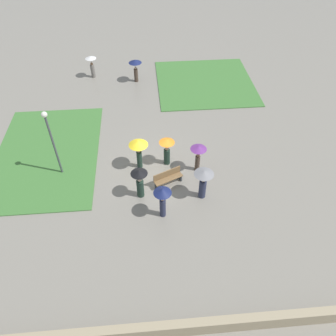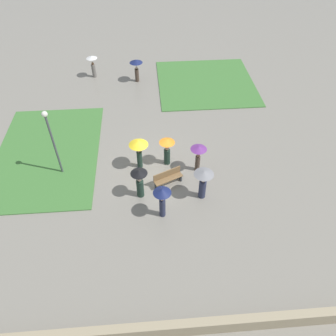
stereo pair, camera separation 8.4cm
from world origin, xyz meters
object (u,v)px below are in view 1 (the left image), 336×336
object	(u,v)px
crowd_person_black	(140,181)
crowd_person_grey	(203,180)
lamp_post	(51,136)
crowd_person_yellow	(139,148)
crowd_person_navy	(163,197)
crowd_person_orange	(167,149)
lone_walker_far_path	(135,65)
lone_walker_mid_plaza	(92,64)
park_bench	(168,177)
crowd_person_purple	(198,153)

from	to	relation	value
crowd_person_black	crowd_person_grey	xyz separation A→B (m)	(3.37, -0.35, 0.10)
lamp_post	crowd_person_yellow	xyz separation A→B (m)	(4.65, 0.13, -1.27)
crowd_person_grey	crowd_person_navy	distance (m)	2.53
crowd_person_grey	crowd_person_orange	bearing A→B (deg)	0.90
crowd_person_yellow	crowd_person_black	bearing A→B (deg)	127.75
crowd_person_grey	crowd_person_black	bearing A→B (deg)	54.18
lone_walker_far_path	crowd_person_black	bearing A→B (deg)	-41.06
crowd_person_navy	lone_walker_mid_plaza	distance (m)	16.00
park_bench	crowd_person_black	bearing A→B (deg)	-177.38
crowd_person_yellow	lone_walker_far_path	bearing A→B (deg)	-51.76
lone_walker_mid_plaza	lone_walker_far_path	bearing A→B (deg)	54.03
crowd_person_grey	crowd_person_navy	size ratio (longest dim) A/B	0.96
crowd_person_black	lone_walker_far_path	size ratio (longest dim) A/B	1.01
lone_walker_mid_plaza	park_bench	bearing A→B (deg)	1.89
crowd_person_navy	crowd_person_yellow	size ratio (longest dim) A/B	1.01
crowd_person_grey	crowd_person_yellow	bearing A→B (deg)	21.48
crowd_person_grey	crowd_person_orange	size ratio (longest dim) A/B	1.05
lone_walker_far_path	park_bench	bearing A→B (deg)	-33.51
lone_walker_mid_plaza	crowd_person_navy	bearing A→B (deg)	-2.71
park_bench	crowd_person_orange	distance (m)	1.85
lamp_post	crowd_person_grey	world-z (taller)	lamp_post
lamp_post	crowd_person_black	bearing A→B (deg)	-25.42
park_bench	crowd_person_navy	distance (m)	2.51
park_bench	crowd_person_yellow	world-z (taller)	crowd_person_yellow
crowd_person_black	crowd_person_yellow	world-z (taller)	crowd_person_yellow
lamp_post	lone_walker_far_path	xyz separation A→B (m)	(4.59, 10.55, -1.38)
crowd_person_orange	lone_walker_mid_plaza	bearing A→B (deg)	45.28
lone_walker_mid_plaza	crowd_person_yellow	bearing A→B (deg)	-2.32
crowd_person_orange	crowd_person_yellow	bearing A→B (deg)	116.02
crowd_person_grey	crowd_person_purple	xyz separation A→B (m)	(0.05, 2.13, 0.06)
crowd_person_grey	lone_walker_far_path	xyz separation A→B (m)	(-3.42, 13.10, 0.14)
crowd_person_black	crowd_person_grey	bearing A→B (deg)	-22.72
crowd_person_orange	crowd_person_purple	bearing A→B (deg)	-92.68
park_bench	lone_walker_far_path	bearing A→B (deg)	73.48
crowd_person_purple	crowd_person_navy	bearing A→B (deg)	-0.46
lamp_post	park_bench	bearing A→B (deg)	-12.71
crowd_person_black	crowd_person_purple	bearing A→B (deg)	10.61
crowd_person_grey	crowd_person_yellow	size ratio (longest dim) A/B	0.97
crowd_person_orange	crowd_person_yellow	xyz separation A→B (m)	(-1.66, -0.18, 0.35)
park_bench	lamp_post	bearing A→B (deg)	143.01
crowd_person_grey	crowd_person_orange	xyz separation A→B (m)	(-1.71, 2.86, -0.09)
crowd_person_navy	crowd_person_orange	bearing A→B (deg)	-92.59
crowd_person_grey	lone_walker_mid_plaza	size ratio (longest dim) A/B	1.04
crowd_person_yellow	lone_walker_far_path	distance (m)	10.42
crowd_person_grey	crowd_person_navy	xyz separation A→B (m)	(-2.25, -1.13, 0.15)
lamp_post	crowd_person_purple	bearing A→B (deg)	-3.01
lamp_post	lone_walker_far_path	size ratio (longest dim) A/B	2.28
crowd_person_orange	park_bench	bearing A→B (deg)	-162.87
crowd_person_purple	crowd_person_yellow	size ratio (longest dim) A/B	0.92
lamp_post	crowd_person_navy	distance (m)	6.98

